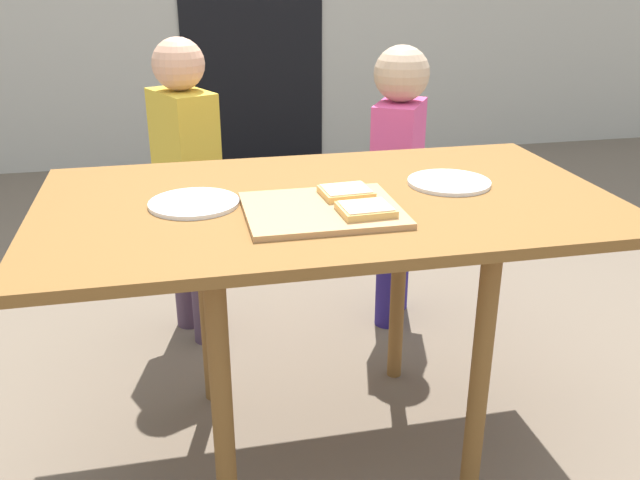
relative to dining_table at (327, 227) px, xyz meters
name	(u,v)px	position (x,y,z in m)	size (l,w,h in m)	color
ground_plane	(326,444)	(0.00, 0.00, -0.64)	(16.00, 16.00, 0.00)	#6E5F4E
house_door	(251,3)	(0.18, 2.96, 0.36)	(0.90, 0.02, 2.00)	black
dining_table	(327,227)	(0.00, 0.00, 0.00)	(1.35, 0.77, 0.72)	brown
cutting_board	(322,210)	(-0.04, -0.10, 0.08)	(0.34, 0.29, 0.01)	tan
pizza_slice_near_right	(366,209)	(0.05, -0.16, 0.10)	(0.12, 0.11, 0.02)	#DBAB59
pizza_slice_far_right	(346,192)	(0.04, -0.04, 0.10)	(0.12, 0.11, 0.02)	#DBAB59
plate_white_right	(449,182)	(0.32, 0.04, 0.08)	(0.21, 0.21, 0.01)	white
plate_white_left	(194,203)	(-0.31, 0.01, 0.08)	(0.21, 0.21, 0.01)	white
child_left	(187,176)	(-0.31, 0.70, -0.06)	(0.23, 0.28, 1.03)	#493546
child_right	(398,167)	(0.40, 0.68, -0.06)	(0.24, 0.28, 0.99)	navy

